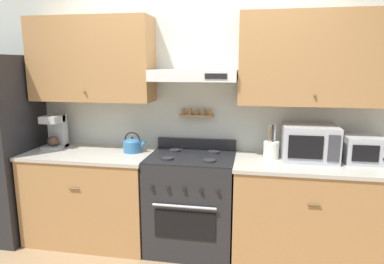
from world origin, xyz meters
The scene contains 9 objects.
wall_back centered at (0.02, 0.62, 1.48)m, with size 5.20×0.46×2.55m.
counter_left centered at (-1.01, 0.34, 0.45)m, with size 1.23×0.67×0.90m.
counter_right centered at (1.05, 0.34, 0.45)m, with size 1.30×0.67×0.90m.
stove_range centered at (0.00, 0.34, 0.46)m, with size 0.79×0.66×1.02m.
tea_kettle centered at (-0.60, 0.42, 0.98)m, with size 0.23×0.18×0.20m.
coffee_maker centered at (-1.43, 0.46, 1.07)m, with size 0.18×0.24×0.34m.
microwave centered at (1.05, 0.44, 1.06)m, with size 0.47×0.37×0.31m.
utensil_crock centered at (0.72, 0.42, 0.99)m, with size 0.14×0.14×0.31m.
toaster_oven centered at (1.51, 0.42, 1.02)m, with size 0.33×0.28×0.23m.
Camera 1 is at (0.55, -2.67, 1.75)m, focal length 32.00 mm.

